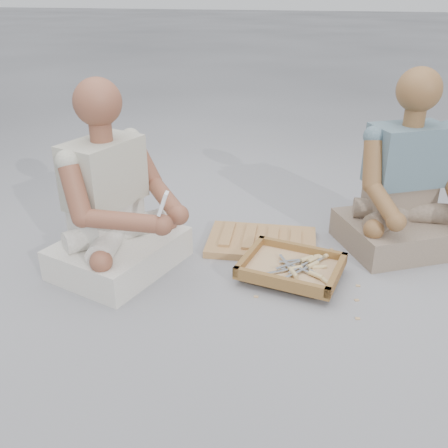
% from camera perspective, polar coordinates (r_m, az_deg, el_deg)
% --- Properties ---
extents(ground, '(60.00, 60.00, 0.00)m').
position_cam_1_polar(ground, '(2.26, -1.92, -9.08)').
color(ground, '#97979D').
rests_on(ground, ground).
extents(carved_panel, '(0.62, 0.45, 0.04)m').
position_cam_1_polar(carved_panel, '(2.74, 4.33, -2.06)').
color(carved_panel, '#8F5C37').
rests_on(carved_panel, ground).
extents(tool_tray, '(0.52, 0.44, 0.06)m').
position_cam_1_polar(tool_tray, '(2.43, 7.71, -4.93)').
color(tool_tray, brown).
rests_on(tool_tray, carved_panel).
extents(chisel_0, '(0.21, 0.09, 0.02)m').
position_cam_1_polar(chisel_0, '(2.44, 10.31, -4.91)').
color(chisel_0, silver).
rests_on(chisel_0, tool_tray).
extents(chisel_1, '(0.19, 0.15, 0.02)m').
position_cam_1_polar(chisel_1, '(2.54, 10.49, -3.68)').
color(chisel_1, silver).
rests_on(chisel_1, tool_tray).
extents(chisel_2, '(0.13, 0.20, 0.02)m').
position_cam_1_polar(chisel_2, '(2.53, 11.56, -3.58)').
color(chisel_2, silver).
rests_on(chisel_2, tool_tray).
extents(chisel_3, '(0.20, 0.12, 0.02)m').
position_cam_1_polar(chisel_3, '(2.37, 9.98, -5.57)').
color(chisel_3, silver).
rests_on(chisel_3, tool_tray).
extents(chisel_4, '(0.20, 0.12, 0.02)m').
position_cam_1_polar(chisel_4, '(2.50, 9.91, -3.89)').
color(chisel_4, silver).
rests_on(chisel_4, tool_tray).
extents(chisel_5, '(0.12, 0.20, 0.02)m').
position_cam_1_polar(chisel_5, '(2.37, 7.78, -5.35)').
color(chisel_5, silver).
rests_on(chisel_5, tool_tray).
extents(chisel_6, '(0.16, 0.17, 0.02)m').
position_cam_1_polar(chisel_6, '(2.35, 11.04, -6.07)').
color(chisel_6, silver).
rests_on(chisel_6, tool_tray).
extents(chisel_7, '(0.17, 0.17, 0.02)m').
position_cam_1_polar(chisel_7, '(2.47, 9.04, -4.08)').
color(chisel_7, silver).
rests_on(chisel_7, tool_tray).
extents(chisel_8, '(0.13, 0.20, 0.02)m').
position_cam_1_polar(chisel_8, '(2.47, 9.84, -4.19)').
color(chisel_8, silver).
rests_on(chisel_8, tool_tray).
extents(chisel_9, '(0.19, 0.14, 0.02)m').
position_cam_1_polar(chisel_9, '(2.40, 7.65, -5.12)').
color(chisel_9, silver).
rests_on(chisel_9, tool_tray).
extents(chisel_10, '(0.14, 0.19, 0.02)m').
position_cam_1_polar(chisel_10, '(2.43, 9.76, -4.78)').
color(chisel_10, silver).
rests_on(chisel_10, tool_tray).
extents(wood_chip_0, '(0.02, 0.02, 0.00)m').
position_cam_1_polar(wood_chip_0, '(2.36, 14.93, -8.41)').
color(wood_chip_0, tan).
rests_on(wood_chip_0, ground).
extents(wood_chip_1, '(0.02, 0.02, 0.00)m').
position_cam_1_polar(wood_chip_1, '(2.47, 10.62, -6.23)').
color(wood_chip_1, tan).
rests_on(wood_chip_1, ground).
extents(wood_chip_2, '(0.02, 0.02, 0.00)m').
position_cam_1_polar(wood_chip_2, '(2.68, 7.33, -3.27)').
color(wood_chip_2, tan).
rests_on(wood_chip_2, ground).
extents(wood_chip_3, '(0.02, 0.02, 0.00)m').
position_cam_1_polar(wood_chip_3, '(2.56, 2.10, -4.48)').
color(wood_chip_3, tan).
rests_on(wood_chip_3, ground).
extents(wood_chip_4, '(0.02, 0.02, 0.00)m').
position_cam_1_polar(wood_chip_4, '(2.57, 3.67, -4.46)').
color(wood_chip_4, tan).
rests_on(wood_chip_4, ground).
extents(wood_chip_5, '(0.02, 0.02, 0.00)m').
position_cam_1_polar(wood_chip_5, '(2.76, 12.20, -2.82)').
color(wood_chip_5, tan).
rests_on(wood_chip_5, ground).
extents(wood_chip_6, '(0.02, 0.02, 0.00)m').
position_cam_1_polar(wood_chip_6, '(2.31, 3.69, -8.28)').
color(wood_chip_6, tan).
rests_on(wood_chip_6, ground).
extents(wood_chip_7, '(0.02, 0.02, 0.00)m').
position_cam_1_polar(wood_chip_7, '(2.24, 15.03, -10.39)').
color(wood_chip_7, tan).
rests_on(wood_chip_7, ground).
extents(wood_chip_8, '(0.02, 0.02, 0.00)m').
position_cam_1_polar(wood_chip_8, '(2.46, 15.08, -6.83)').
color(wood_chip_8, tan).
rests_on(wood_chip_8, ground).
extents(wood_chip_9, '(0.02, 0.02, 0.00)m').
position_cam_1_polar(wood_chip_9, '(2.36, 11.48, -8.04)').
color(wood_chip_9, tan).
rests_on(wood_chip_9, ground).
extents(craftsman, '(0.69, 0.71, 0.93)m').
position_cam_1_polar(craftsman, '(2.45, -12.39, 1.70)').
color(craftsman, silver).
rests_on(craftsman, ground).
extents(companion, '(0.76, 0.71, 0.94)m').
position_cam_1_polar(companion, '(2.79, 20.04, 3.55)').
color(companion, gray).
rests_on(companion, ground).
extents(mobile_phone, '(0.06, 0.05, 0.11)m').
position_cam_1_polar(mobile_phone, '(2.15, -6.99, 2.35)').
color(mobile_phone, white).
rests_on(mobile_phone, craftsman).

